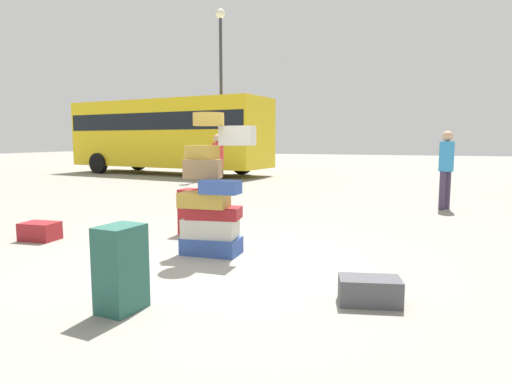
{
  "coord_description": "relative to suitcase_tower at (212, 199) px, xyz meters",
  "views": [
    {
      "loc": [
        2.29,
        -4.77,
        1.49
      ],
      "look_at": [
        -0.18,
        2.01,
        0.63
      ],
      "focal_mm": 30.65,
      "sensor_mm": 36.0,
      "label": 1
    }
  ],
  "objects": [
    {
      "name": "person_tourist_with_camera",
      "position": [
        3.1,
        5.03,
        0.28
      ],
      "size": [
        0.3,
        0.31,
        1.68
      ],
      "rotation": [
        0.0,
        0.0,
        -2.14
      ],
      "color": "#3F334C",
      "rests_on": "ground"
    },
    {
      "name": "suitcase_teal_white_trunk",
      "position": [
        0.1,
        -2.02,
        -0.34
      ],
      "size": [
        0.34,
        0.42,
        0.76
      ],
      "primitive_type": "cube",
      "rotation": [
        0.0,
        0.0,
        -0.1
      ],
      "color": "#26594C",
      "rests_on": "ground"
    },
    {
      "name": "person_bearded_onlooker",
      "position": [
        -2.39,
        5.34,
        0.25
      ],
      "size": [
        0.3,
        0.33,
        1.63
      ],
      "rotation": [
        0.0,
        0.0,
        -1.33
      ],
      "color": "black",
      "rests_on": "ground"
    },
    {
      "name": "suitcase_maroon_foreground_far",
      "position": [
        -2.76,
        -0.18,
        -0.59
      ],
      "size": [
        0.55,
        0.41,
        0.27
      ],
      "primitive_type": "cube",
      "rotation": [
        0.0,
        0.0,
        0.09
      ],
      "color": "maroon",
      "rests_on": "ground"
    },
    {
      "name": "suitcase_charcoal_right_side",
      "position": [
        2.13,
        -1.12,
        -0.6
      ],
      "size": [
        0.61,
        0.42,
        0.24
      ],
      "primitive_type": "cube",
      "rotation": [
        0.0,
        0.0,
        0.23
      ],
      "color": "#4C4C51",
      "rests_on": "ground"
    },
    {
      "name": "lamp_post",
      "position": [
        -4.75,
        10.76,
        3.46
      ],
      "size": [
        0.36,
        0.36,
        6.45
      ],
      "color": "#333338",
      "rests_on": "ground"
    },
    {
      "name": "suitcase_maroon_behind_tower",
      "position": [
        -0.9,
        1.02,
        -0.36
      ],
      "size": [
        0.23,
        0.33,
        0.71
      ],
      "primitive_type": "cube",
      "rotation": [
        0.0,
        0.0,
        -0.04
      ],
      "color": "maroon",
      "rests_on": "ground"
    },
    {
      "name": "parked_bus",
      "position": [
        -7.67,
        11.61,
        1.11
      ],
      "size": [
        9.38,
        3.72,
        3.15
      ],
      "rotation": [
        0.0,
        0.0,
        -0.14
      ],
      "color": "yellow",
      "rests_on": "ground"
    },
    {
      "name": "ground_plane",
      "position": [
        0.18,
        -0.32,
        -0.72
      ],
      "size": [
        80.0,
        80.0,
        0.0
      ],
      "primitive_type": "plane",
      "color": "gray"
    },
    {
      "name": "suitcase_tower",
      "position": [
        0.0,
        0.0,
        0.0
      ],
      "size": [
        0.96,
        0.55,
        1.83
      ],
      "color": "#334F99",
      "rests_on": "ground"
    }
  ]
}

